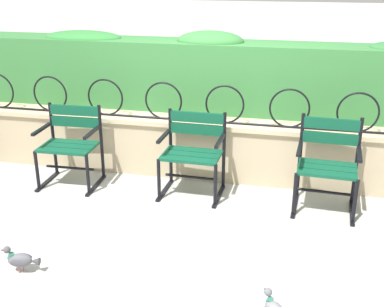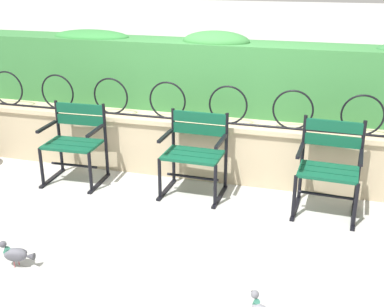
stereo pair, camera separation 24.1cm
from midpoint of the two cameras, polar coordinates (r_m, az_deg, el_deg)
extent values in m
plane|color=#ADADA8|center=(4.79, -1.82, -6.74)|extent=(60.00, 60.00, 0.00)
cube|color=tan|center=(5.46, 0.50, 0.36)|extent=(6.39, 0.35, 0.61)
cube|color=#CBB58F|center=(5.35, 0.52, 3.65)|extent=(6.39, 0.41, 0.05)
cylinder|color=black|center=(5.27, 0.34, 3.80)|extent=(5.87, 0.02, 0.02)
torus|color=black|center=(5.87, -17.41, 6.65)|extent=(0.42, 0.02, 0.42)
torus|color=black|center=(5.57, -11.34, 6.46)|extent=(0.42, 0.02, 0.42)
torus|color=black|center=(5.33, -4.66, 6.16)|extent=(0.42, 0.02, 0.42)
torus|color=black|center=(5.17, 2.52, 5.74)|extent=(0.42, 0.02, 0.42)
torus|color=black|center=(5.10, 10.01, 5.21)|extent=(0.42, 0.02, 0.42)
torus|color=black|center=(5.12, 17.58, 4.58)|extent=(0.42, 0.02, 0.42)
cube|color=#387A3D|center=(5.67, 1.53, 9.02)|extent=(6.27, 0.56, 0.78)
ellipsoid|color=#337E3A|center=(6.13, -13.78, 13.07)|extent=(0.95, 0.50, 0.16)
ellipsoid|color=#387B3C|center=(5.62, 0.88, 12.97)|extent=(0.77, 0.50, 0.24)
cube|color=#0F4C33|center=(5.25, -16.21, 0.24)|extent=(0.57, 0.15, 0.03)
cube|color=#0F4C33|center=(5.37, -15.57, 0.75)|extent=(0.57, 0.15, 0.03)
cube|color=#0F4C33|center=(5.48, -14.96, 1.24)|extent=(0.57, 0.15, 0.03)
cube|color=#0F4C33|center=(5.47, -14.83, 4.88)|extent=(0.57, 0.05, 0.11)
cube|color=#0F4C33|center=(5.51, -14.71, 3.59)|extent=(0.57, 0.05, 0.11)
cylinder|color=black|center=(5.46, -11.81, 1.26)|extent=(0.04, 0.04, 0.85)
cylinder|color=black|center=(5.17, -13.41, -2.46)|extent=(0.04, 0.04, 0.44)
cube|color=black|center=(5.41, -12.43, -3.69)|extent=(0.06, 0.52, 0.02)
cube|color=black|center=(5.19, -12.95, 2.41)|extent=(0.05, 0.40, 0.03)
cylinder|color=black|center=(5.70, -17.09, 1.60)|extent=(0.04, 0.04, 0.85)
cylinder|color=black|center=(5.42, -18.90, -1.94)|extent=(0.04, 0.04, 0.44)
cube|color=black|center=(5.65, -17.74, -3.14)|extent=(0.06, 0.52, 0.02)
cube|color=black|center=(5.44, -18.44, 2.71)|extent=(0.05, 0.40, 0.03)
cylinder|color=black|center=(5.45, -15.33, -1.64)|extent=(0.54, 0.05, 0.03)
cube|color=#0F4C33|center=(4.82, -1.90, -0.79)|extent=(0.59, 0.14, 0.03)
cube|color=#0F4C33|center=(4.94, -1.47, -0.22)|extent=(0.59, 0.14, 0.03)
cube|color=#0F4C33|center=(5.06, -1.06, 0.32)|extent=(0.59, 0.14, 0.03)
cube|color=#0F4C33|center=(5.05, -0.77, 4.24)|extent=(0.58, 0.04, 0.11)
cube|color=#0F4C33|center=(5.09, -0.77, 2.85)|extent=(0.58, 0.04, 0.11)
cylinder|color=black|center=(5.10, 2.41, 0.25)|extent=(0.04, 0.04, 0.84)
cylinder|color=black|center=(4.79, 1.31, -3.79)|extent=(0.04, 0.04, 0.44)
cube|color=black|center=(5.05, 1.78, -5.04)|extent=(0.05, 0.52, 0.02)
cube|color=black|center=(4.81, 1.86, 1.46)|extent=(0.04, 0.40, 0.03)
cylinder|color=black|center=(5.24, -3.83, 0.81)|extent=(0.04, 0.04, 0.84)
cylinder|color=black|center=(4.94, -5.30, -3.07)|extent=(0.04, 0.04, 0.44)
cube|color=black|center=(5.19, -4.53, -4.34)|extent=(0.05, 0.52, 0.02)
cube|color=black|center=(4.96, -4.73, 2.01)|extent=(0.04, 0.40, 0.03)
cylinder|color=black|center=(5.04, -1.44, -2.79)|extent=(0.55, 0.04, 0.03)
cube|color=#0F4C33|center=(4.63, 14.08, -2.41)|extent=(0.55, 0.15, 0.03)
cube|color=#0F4C33|center=(4.76, 14.16, -1.78)|extent=(0.55, 0.15, 0.03)
cube|color=#0F4C33|center=(4.88, 14.23, -1.17)|extent=(0.55, 0.15, 0.03)
cube|color=#0F4C33|center=(4.86, 14.68, 3.37)|extent=(0.55, 0.06, 0.11)
cube|color=#0F4C33|center=(4.90, 14.52, 1.74)|extent=(0.55, 0.06, 0.11)
cylinder|color=black|center=(4.98, 17.41, -0.96)|extent=(0.04, 0.04, 0.90)
cylinder|color=black|center=(4.68, 17.15, -5.47)|extent=(0.04, 0.04, 0.44)
cube|color=black|center=(4.94, 16.88, -6.67)|extent=(0.07, 0.52, 0.02)
cube|color=black|center=(4.70, 17.66, -0.08)|extent=(0.06, 0.40, 0.03)
cylinder|color=black|center=(4.99, 11.18, -0.34)|extent=(0.04, 0.04, 0.90)
cylinder|color=black|center=(4.68, 10.48, -4.80)|extent=(0.04, 0.04, 0.44)
cube|color=black|center=(4.94, 10.56, -6.03)|extent=(0.07, 0.52, 0.02)
cube|color=black|center=(4.70, 11.05, 0.58)|extent=(0.06, 0.40, 0.03)
cylinder|color=black|center=(4.85, 13.91, -4.41)|extent=(0.52, 0.06, 0.03)
cylinder|color=#2D6B56|center=(3.43, 7.01, -16.77)|extent=(0.07, 0.08, 0.06)
sphere|color=slate|center=(3.42, 6.84, -15.83)|extent=(0.06, 0.06, 0.06)
cone|color=black|center=(3.44, 6.57, -15.61)|extent=(0.02, 0.03, 0.01)
ellipsoid|color=#5B5B66|center=(4.13, -21.12, -11.60)|extent=(0.20, 0.13, 0.11)
cylinder|color=#2D6B56|center=(4.14, -22.04, -11.08)|extent=(0.07, 0.05, 0.06)
sphere|color=#494951|center=(4.12, -22.45, -10.40)|extent=(0.06, 0.06, 0.06)
cone|color=black|center=(4.14, -22.84, -10.42)|extent=(0.02, 0.02, 0.01)
cone|color=#404047|center=(4.09, -19.61, -11.83)|extent=(0.09, 0.07, 0.06)
ellipsoid|color=#4E4E56|center=(4.09, -21.24, -11.87)|extent=(0.14, 0.04, 0.07)
ellipsoid|color=#4E4E56|center=(4.16, -20.77, -11.25)|extent=(0.14, 0.04, 0.07)
cylinder|color=#C6515B|center=(4.16, -21.20, -12.65)|extent=(0.01, 0.01, 0.05)
cylinder|color=#C6515B|center=(4.18, -20.75, -12.41)|extent=(0.01, 0.01, 0.05)
camera|label=1|loc=(0.12, -91.47, -0.57)|focal=45.56mm
camera|label=2|loc=(0.12, 88.53, 0.57)|focal=45.56mm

